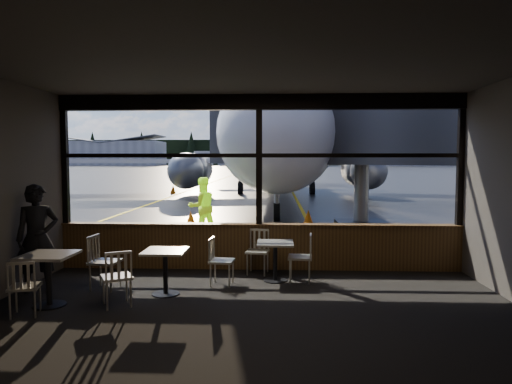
# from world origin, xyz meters

# --- Properties ---
(ground_plane) EXTENTS (520.00, 520.00, 0.00)m
(ground_plane) POSITION_xyz_m (0.00, 120.00, 0.00)
(ground_plane) COLOR black
(ground_plane) RESTS_ON ground
(carpet_floor) EXTENTS (8.00, 6.00, 0.01)m
(carpet_floor) POSITION_xyz_m (0.00, -3.00, 0.01)
(carpet_floor) COLOR black
(carpet_floor) RESTS_ON ground
(ceiling) EXTENTS (8.00, 6.00, 0.04)m
(ceiling) POSITION_xyz_m (0.00, -3.00, 3.50)
(ceiling) COLOR #38332D
(ceiling) RESTS_ON ground
(wall_back) EXTENTS (8.00, 0.04, 3.50)m
(wall_back) POSITION_xyz_m (0.00, -6.00, 1.75)
(wall_back) COLOR #473F39
(wall_back) RESTS_ON ground
(window_sill) EXTENTS (8.00, 0.28, 0.90)m
(window_sill) POSITION_xyz_m (0.00, 0.00, 0.45)
(window_sill) COLOR #4C3017
(window_sill) RESTS_ON ground
(window_header) EXTENTS (8.00, 0.18, 0.30)m
(window_header) POSITION_xyz_m (0.00, 0.00, 3.35)
(window_header) COLOR black
(window_header) RESTS_ON ground
(mullion_left) EXTENTS (0.12, 0.12, 2.60)m
(mullion_left) POSITION_xyz_m (-3.95, 0.00, 2.20)
(mullion_left) COLOR black
(mullion_left) RESTS_ON ground
(mullion_centre) EXTENTS (0.12, 0.12, 2.60)m
(mullion_centre) POSITION_xyz_m (0.00, 0.00, 2.20)
(mullion_centre) COLOR black
(mullion_centre) RESTS_ON ground
(mullion_right) EXTENTS (0.12, 0.12, 2.60)m
(mullion_right) POSITION_xyz_m (3.95, 0.00, 2.20)
(mullion_right) COLOR black
(mullion_right) RESTS_ON ground
(window_transom) EXTENTS (8.00, 0.10, 0.08)m
(window_transom) POSITION_xyz_m (0.00, 0.00, 2.30)
(window_transom) COLOR black
(window_transom) RESTS_ON ground
(airliner) EXTENTS (30.65, 36.78, 11.24)m
(airliner) POSITION_xyz_m (0.37, 19.74, 5.62)
(airliner) COLOR white
(airliner) RESTS_ON ground_plane
(jet_bridge) EXTENTS (9.31, 11.38, 4.97)m
(jet_bridge) POSITION_xyz_m (3.60, 5.50, 2.48)
(jet_bridge) COLOR #29292B
(jet_bridge) RESTS_ON ground_plane
(cafe_table_near) EXTENTS (0.66, 0.66, 0.72)m
(cafe_table_near) POSITION_xyz_m (0.33, -0.90, 0.36)
(cafe_table_near) COLOR #A6A198
(cafe_table_near) RESTS_ON carpet_floor
(cafe_table_mid) EXTENTS (0.68, 0.68, 0.74)m
(cafe_table_mid) POSITION_xyz_m (-1.47, -1.83, 0.37)
(cafe_table_mid) COLOR gray
(cafe_table_mid) RESTS_ON carpet_floor
(cafe_table_left) EXTENTS (0.73, 0.73, 0.80)m
(cafe_table_left) POSITION_xyz_m (-3.08, -2.49, 0.40)
(cafe_table_left) COLOR #ABA49D
(cafe_table_left) RESTS_ON carpet_floor
(chair_near_e) EXTENTS (0.52, 0.52, 0.88)m
(chair_near_e) POSITION_xyz_m (0.78, -0.91, 0.44)
(chair_near_e) COLOR beige
(chair_near_e) RESTS_ON carpet_floor
(chair_near_w) EXTENTS (0.51, 0.51, 0.85)m
(chair_near_w) POSITION_xyz_m (-0.61, -1.22, 0.43)
(chair_near_w) COLOR beige
(chair_near_w) RESTS_ON carpet_floor
(chair_near_n) EXTENTS (0.54, 0.54, 0.87)m
(chair_near_n) POSITION_xyz_m (-0.01, -0.40, 0.43)
(chair_near_n) COLOR beige
(chair_near_n) RESTS_ON carpet_floor
(chair_mid_s) EXTENTS (0.65, 0.65, 0.88)m
(chair_mid_s) POSITION_xyz_m (-2.06, -2.44, 0.44)
(chair_mid_s) COLOR beige
(chair_mid_s) RESTS_ON carpet_floor
(chair_mid_w) EXTENTS (0.56, 0.56, 0.94)m
(chair_mid_w) POSITION_xyz_m (-2.56, -1.57, 0.47)
(chair_mid_w) COLOR #ABA79B
(chair_mid_w) RESTS_ON carpet_floor
(chair_left_s) EXTENTS (0.55, 0.55, 0.82)m
(chair_left_s) POSITION_xyz_m (-3.21, -2.91, 0.41)
(chair_left_s) COLOR #BCB7A9
(chair_left_s) RESTS_ON carpet_floor
(passenger) EXTENTS (0.79, 0.71, 1.81)m
(passenger) POSITION_xyz_m (-3.64, -1.74, 0.91)
(passenger) COLOR black
(passenger) RESTS_ON carpet_floor
(ground_crew) EXTENTS (1.05, 0.98, 1.71)m
(ground_crew) POSITION_xyz_m (-1.80, 3.98, 0.86)
(ground_crew) COLOR #BFF219
(ground_crew) RESTS_ON ground_plane
(cone_nose) EXTENTS (0.40, 0.40, 0.55)m
(cone_nose) POSITION_xyz_m (1.42, 6.13, 0.28)
(cone_nose) COLOR orange
(cone_nose) RESTS_ON ground_plane
(cone_wing) EXTENTS (0.40, 0.40, 0.55)m
(cone_wing) POSITION_xyz_m (-6.47, 20.80, 0.28)
(cone_wing) COLOR #EB5107
(cone_wing) RESTS_ON ground_plane
(hangar_left) EXTENTS (45.00, 18.00, 11.00)m
(hangar_left) POSITION_xyz_m (-70.00, 180.00, 5.50)
(hangar_left) COLOR silver
(hangar_left) RESTS_ON ground_plane
(hangar_mid) EXTENTS (38.00, 15.00, 10.00)m
(hangar_mid) POSITION_xyz_m (0.00, 185.00, 5.00)
(hangar_mid) COLOR silver
(hangar_mid) RESTS_ON ground_plane
(hangar_right) EXTENTS (50.00, 20.00, 12.00)m
(hangar_right) POSITION_xyz_m (60.00, 178.00, 6.00)
(hangar_right) COLOR silver
(hangar_right) RESTS_ON ground_plane
(fuel_tank_a) EXTENTS (8.00, 8.00, 6.00)m
(fuel_tank_a) POSITION_xyz_m (-30.00, 182.00, 3.00)
(fuel_tank_a) COLOR silver
(fuel_tank_a) RESTS_ON ground_plane
(fuel_tank_b) EXTENTS (8.00, 8.00, 6.00)m
(fuel_tank_b) POSITION_xyz_m (-20.00, 182.00, 3.00)
(fuel_tank_b) COLOR silver
(fuel_tank_b) RESTS_ON ground_plane
(fuel_tank_c) EXTENTS (8.00, 8.00, 6.00)m
(fuel_tank_c) POSITION_xyz_m (-10.00, 182.00, 3.00)
(fuel_tank_c) COLOR silver
(fuel_tank_c) RESTS_ON ground_plane
(treeline) EXTENTS (360.00, 3.00, 12.00)m
(treeline) POSITION_xyz_m (0.00, 210.00, 6.00)
(treeline) COLOR black
(treeline) RESTS_ON ground_plane
(cone_extra) EXTENTS (0.33, 0.33, 0.46)m
(cone_extra) POSITION_xyz_m (-2.58, 6.37, 0.23)
(cone_extra) COLOR orange
(cone_extra) RESTS_ON ground_plane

